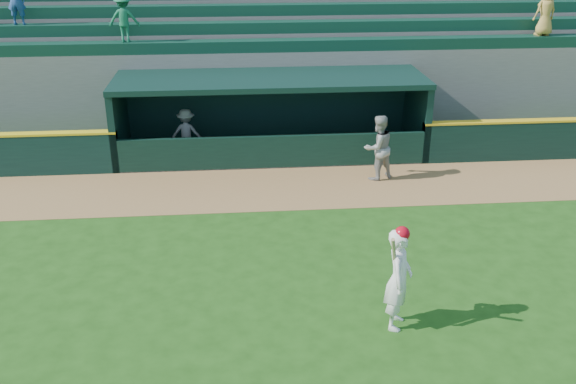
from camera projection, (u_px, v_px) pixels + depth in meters
name	position (u px, v px, depth m)	size (l,w,h in m)	color
ground	(295.00, 281.00, 13.18)	(120.00, 120.00, 0.00)	#1E4912
warning_track	(278.00, 188.00, 17.67)	(40.00, 3.00, 0.01)	olive
dugout_player_front	(378.00, 148.00, 17.97)	(0.91, 0.71, 1.86)	#969691
dugout_player_inside	(187.00, 133.00, 19.79)	(0.97, 0.56, 1.50)	gray
dugout	(270.00, 110.00, 19.97)	(9.40, 2.80, 2.46)	slate
stands	(262.00, 49.00, 23.75)	(34.50, 6.25, 7.41)	slate
batter_at_plate	(399.00, 277.00, 11.37)	(0.67, 0.87, 2.01)	white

